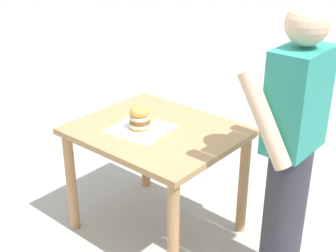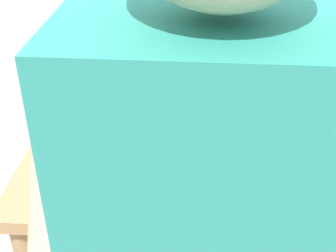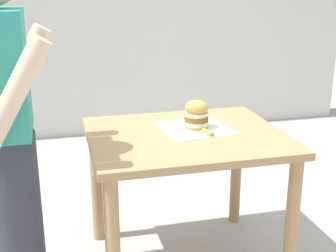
{
  "view_description": "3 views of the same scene",
  "coord_description": "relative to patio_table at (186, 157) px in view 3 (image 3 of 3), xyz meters",
  "views": [
    {
      "loc": [
        2.05,
        1.85,
        2.07
      ],
      "look_at": [
        0.0,
        0.1,
        0.84
      ],
      "focal_mm": 50.0,
      "sensor_mm": 36.0,
      "label": 1
    },
    {
      "loc": [
        -0.1,
        1.37,
        1.62
      ],
      "look_at": [
        0.0,
        0.1,
        0.84
      ],
      "focal_mm": 50.0,
      "sensor_mm": 36.0,
      "label": 2
    },
    {
      "loc": [
        -2.28,
        0.67,
        1.59
      ],
      "look_at": [
        0.0,
        0.1,
        0.84
      ],
      "focal_mm": 50.0,
      "sensor_mm": 36.0,
      "label": 3
    }
  ],
  "objects": [
    {
      "name": "diner_across_table",
      "position": [
        -0.12,
        0.89,
        0.23
      ],
      "size": [
        0.55,
        0.35,
        1.69
      ],
      "color": "#33333D",
      "rests_on": "ground"
    },
    {
      "name": "pickle_spear",
      "position": [
        -0.05,
        -0.1,
        0.15
      ],
      "size": [
        0.09,
        0.04,
        0.02
      ],
      "primitive_type": "cylinder",
      "rotation": [
        0.0,
        1.57,
        0.22
      ],
      "color": "#8EA83D",
      "rests_on": "serving_paper"
    },
    {
      "name": "sandwich",
      "position": [
        0.07,
        -0.08,
        0.22
      ],
      "size": [
        0.14,
        0.14,
        0.19
      ],
      "color": "gold",
      "rests_on": "serving_paper"
    },
    {
      "name": "serving_paper",
      "position": [
        0.07,
        -0.07,
        0.14
      ],
      "size": [
        0.4,
        0.4,
        0.0
      ],
      "primitive_type": "cube",
      "rotation": [
        0.0,
        0.0,
        0.12
      ],
      "color": "white",
      "rests_on": "patio_table"
    },
    {
      "name": "patio_table",
      "position": [
        0.0,
        0.0,
        0.0
      ],
      "size": [
        0.87,
        1.04,
        0.79
      ],
      "color": "tan",
      "rests_on": "ground"
    }
  ]
}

